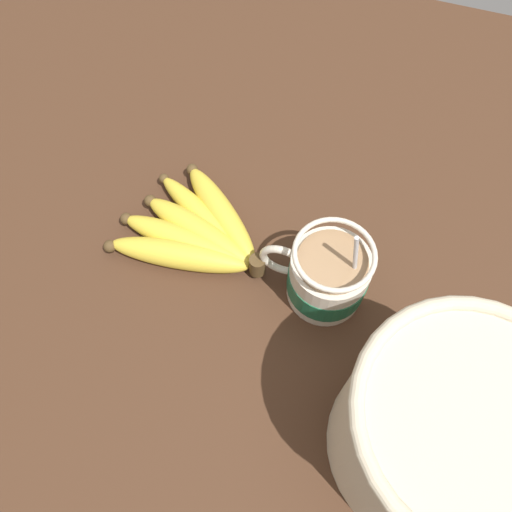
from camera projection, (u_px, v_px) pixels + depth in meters
table at (278, 310)px, 62.65cm from camera, size 127.23×127.23×3.85cm
coffee_mug at (327, 276)px, 57.96cm from camera, size 13.06×9.36×14.38cm
banana_bunch at (198, 233)px, 63.63cm from camera, size 20.38×17.12×4.04cm
woven_basket at (447, 433)px, 45.33cm from camera, size 20.55×20.55×17.53cm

